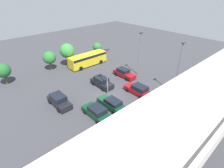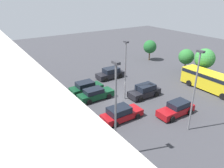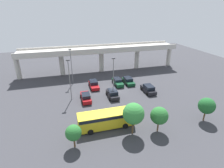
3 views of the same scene
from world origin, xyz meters
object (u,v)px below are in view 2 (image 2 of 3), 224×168
object	(u,v)px
parked_car_2	(145,91)
lamp_post_mid_lot	(125,66)
parked_car_1	(121,113)
parked_car_0	(176,109)
tree_front_right	(186,57)
parked_car_4	(86,87)
tree_front_far_right	(150,47)
parked_car_3	(95,94)
lamp_post_by_overpass	(195,86)
tree_front_centre	(205,59)
shuttle_bus	(212,80)
lamp_post_near_aisle	(116,106)
parked_car_5	(110,73)

from	to	relation	value
parked_car_2	lamp_post_mid_lot	distance (m)	4.70
parked_car_1	parked_car_0	bearing A→B (deg)	-24.57
parked_car_0	parked_car_2	distance (m)	5.62
tree_front_right	parked_car_1	bearing A→B (deg)	109.32
parked_car_4	tree_front_far_right	xyz separation A→B (m)	(6.63, -18.08, 2.09)
parked_car_2	parked_car_3	bearing A→B (deg)	-26.59
parked_car_0	lamp_post_mid_lot	world-z (taller)	lamp_post_mid_lot
parked_car_0	lamp_post_by_overpass	distance (m)	5.15
lamp_post_by_overpass	tree_front_centre	world-z (taller)	lamp_post_by_overpass
tree_front_far_right	tree_front_centre	bearing A→B (deg)	179.35
tree_front_far_right	shuttle_bus	bearing A→B (deg)	170.03
lamp_post_mid_lot	tree_front_centre	xyz separation A→B (m)	(-1.25, -14.65, -1.08)
tree_front_far_right	parked_car_4	bearing A→B (deg)	110.16
parked_car_1	parked_car_2	xyz separation A→B (m)	(2.91, -6.01, 0.07)
lamp_post_near_aisle	tree_front_far_right	world-z (taller)	lamp_post_near_aisle
parked_car_0	parked_car_2	xyz separation A→B (m)	(5.62, -0.10, 0.05)
shuttle_bus	tree_front_far_right	bearing A→B (deg)	170.03
parked_car_3	parked_car_4	world-z (taller)	parked_car_3
parked_car_1	tree_front_right	distance (m)	19.75
parked_car_2	lamp_post_near_aisle	world-z (taller)	lamp_post_near_aisle
lamp_post_near_aisle	tree_front_far_right	bearing A→B (deg)	-47.98
parked_car_1	tree_front_far_right	distance (m)	23.82
shuttle_bus	lamp_post_near_aisle	world-z (taller)	lamp_post_near_aisle
shuttle_bus	lamp_post_near_aisle	distance (m)	19.90
parked_car_4	parked_car_5	distance (m)	6.38
lamp_post_near_aisle	parked_car_2	bearing A→B (deg)	-52.94
tree_front_right	tree_front_far_right	distance (m)	8.80
parked_car_0	parked_car_1	xyz separation A→B (m)	(2.70, 5.91, -0.02)
parked_car_2	parked_car_5	size ratio (longest dim) A/B	0.98
shuttle_bus	parked_car_3	bearing A→B (deg)	-113.56
parked_car_1	lamp_post_mid_lot	bearing A→B (deg)	48.96
parked_car_1	tree_front_far_right	world-z (taller)	tree_front_far_right
parked_car_3	lamp_post_by_overpass	world-z (taller)	lamp_post_by_overpass
tree_front_centre	lamp_post_mid_lot	bearing A→B (deg)	85.10
shuttle_bus	tree_front_centre	size ratio (longest dim) A/B	1.74
lamp_post_mid_lot	parked_car_2	bearing A→B (deg)	-109.47
lamp_post_mid_lot	tree_front_far_right	size ratio (longest dim) A/B	1.87
parked_car_3	tree_front_right	world-z (taller)	tree_front_right
parked_car_4	parked_car_0	bearing A→B (deg)	-62.80
lamp_post_by_overpass	tree_front_right	xyz separation A→B (m)	(11.97, -13.87, -2.14)
parked_car_0	parked_car_4	bearing A→B (deg)	-62.80
parked_car_3	shuttle_bus	distance (m)	16.69
lamp_post_mid_lot	parked_car_0	bearing A→B (deg)	-158.68
shuttle_bus	tree_front_right	xyz separation A→B (m)	(7.26, -3.21, 1.23)
parked_car_5	lamp_post_by_overpass	size ratio (longest dim) A/B	0.55
parked_car_2	parked_car_3	world-z (taller)	parked_car_2
lamp_post_near_aisle	tree_front_centre	world-z (taller)	lamp_post_near_aisle
tree_front_centre	tree_front_right	xyz separation A→B (m)	(3.90, -0.53, -0.72)
parked_car_0	parked_car_2	size ratio (longest dim) A/B	1.05
tree_front_centre	parked_car_0	bearing A→B (deg)	113.68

